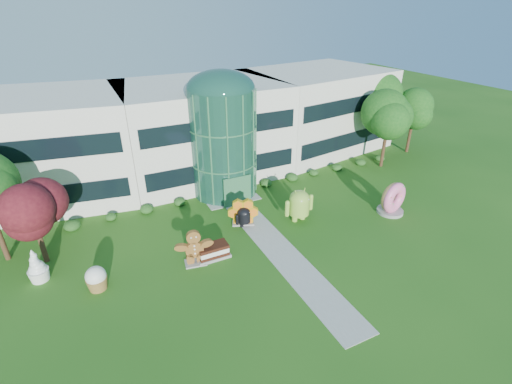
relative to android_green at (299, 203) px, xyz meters
name	(u,v)px	position (x,y,z in m)	size (l,w,h in m)	color
ground	(288,260)	(-3.59, -4.34, -1.60)	(140.00, 140.00, 0.00)	#215114
building	(202,128)	(-3.59, 13.66, 3.05)	(46.00, 15.00, 9.30)	beige
atrium	(223,144)	(-3.59, 7.66, 3.30)	(6.00, 6.00, 9.80)	#194738
walkway	(274,245)	(-3.59, -2.34, -1.58)	(2.40, 20.00, 0.04)	#9E9E93
tree_red	(36,225)	(-19.09, 3.16, 1.40)	(4.00, 4.00, 6.00)	#3F0C14
trees_backdrop	(219,147)	(-3.59, 8.66, 2.60)	(52.00, 8.00, 8.40)	#124913
android_green	(299,203)	(0.00, 0.00, 0.00)	(2.82, 1.88, 3.19)	#88B93B
android_black	(244,215)	(-4.52, 1.19, -0.61)	(1.73, 1.16, 1.97)	black
donut	(392,198)	(7.85, -2.51, -0.14)	(2.81, 1.35, 2.92)	pink
gingerbread	(194,247)	(-9.65, -1.78, -0.22)	(2.97, 1.14, 2.75)	brown
ice_cream_sandwich	(213,251)	(-8.29, -1.70, -1.06)	(2.40, 1.20, 1.07)	black
honeycomb	(243,213)	(-4.47, 1.48, -0.55)	(2.65, 0.95, 2.08)	orange
froyo	(36,265)	(-19.44, 1.11, -0.40)	(1.40, 1.40, 2.39)	white
cupcake	(96,278)	(-16.08, -1.49, -0.76)	(1.39, 1.39, 1.67)	white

